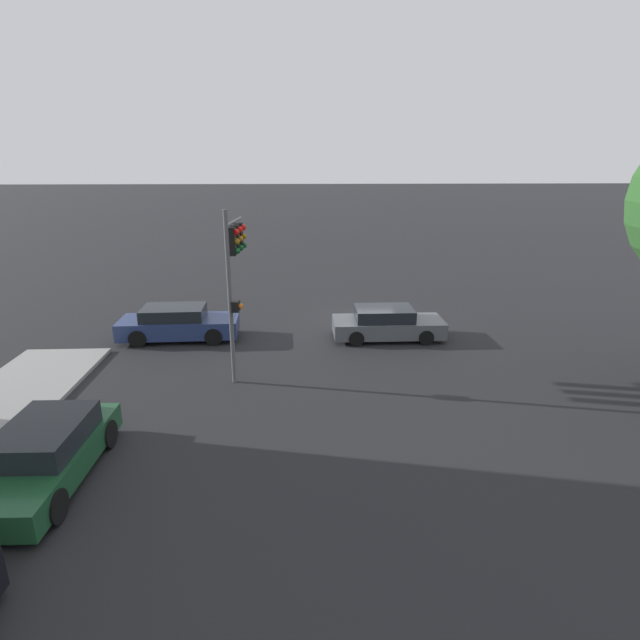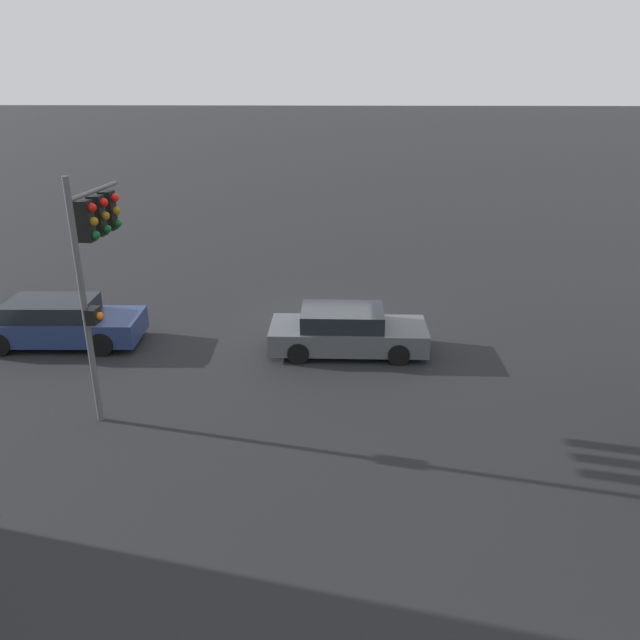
{
  "view_description": "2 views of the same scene",
  "coord_description": "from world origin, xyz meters",
  "px_view_note": "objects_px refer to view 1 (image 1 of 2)",
  "views": [
    {
      "loc": [
        3.27,
        21.84,
        7.02
      ],
      "look_at": [
        2.53,
        5.62,
        1.86
      ],
      "focal_mm": 28.0,
      "sensor_mm": 36.0,
      "label": 1
    },
    {
      "loc": [
        -0.12,
        19.09,
        7.58
      ],
      "look_at": [
        0.33,
        4.36,
        1.75
      ],
      "focal_mm": 35.0,
      "sensor_mm": 36.0,
      "label": 2
    }
  ],
  "objects_px": {
    "crossing_car_1": "(387,324)",
    "crossing_car_0": "(178,323)",
    "traffic_signal": "(234,256)",
    "parked_car_0": "(45,454)"
  },
  "relations": [
    {
      "from": "crossing_car_1",
      "to": "crossing_car_0",
      "type": "bearing_deg",
      "value": 178.16
    },
    {
      "from": "traffic_signal",
      "to": "parked_car_0",
      "type": "xyz_separation_m",
      "value": [
        3.78,
        5.99,
        -3.43
      ]
    },
    {
      "from": "parked_car_0",
      "to": "traffic_signal",
      "type": "bearing_deg",
      "value": 148.79
    },
    {
      "from": "crossing_car_0",
      "to": "crossing_car_1",
      "type": "bearing_deg",
      "value": -3.66
    },
    {
      "from": "crossing_car_0",
      "to": "parked_car_0",
      "type": "bearing_deg",
      "value": -96.93
    },
    {
      "from": "crossing_car_0",
      "to": "parked_car_0",
      "type": "xyz_separation_m",
      "value": [
        0.88,
        9.57,
        -0.01
      ]
    },
    {
      "from": "crossing_car_0",
      "to": "crossing_car_1",
      "type": "distance_m",
      "value": 8.61
    },
    {
      "from": "parked_car_0",
      "to": "crossing_car_1",
      "type": "bearing_deg",
      "value": 135.41
    },
    {
      "from": "traffic_signal",
      "to": "parked_car_0",
      "type": "relative_size",
      "value": 1.23
    },
    {
      "from": "traffic_signal",
      "to": "crossing_car_0",
      "type": "distance_m",
      "value": 5.74
    }
  ]
}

